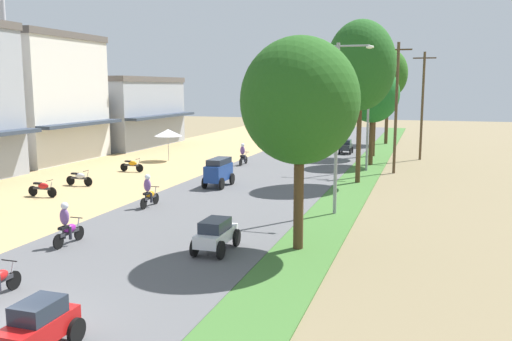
# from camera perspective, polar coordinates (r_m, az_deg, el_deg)

# --- Properties ---
(shophouse_mid) EXTENTS (8.30, 9.55, 10.10)m
(shophouse_mid) POSITION_cam_1_polar(r_m,az_deg,el_deg) (46.71, -22.10, 7.13)
(shophouse_mid) COLOR silver
(shophouse_mid) RESTS_ON ground
(shophouse_far) EXTENTS (9.96, 12.48, 6.90)m
(shophouse_far) POSITION_cam_1_polar(r_m,az_deg,el_deg) (56.41, -14.28, 6.08)
(shophouse_far) COLOR #999EA8
(shophouse_far) RESTS_ON ground
(parked_motorbike_fourth) EXTENTS (1.80, 0.54, 0.94)m
(parked_motorbike_fourth) POSITION_cam_1_polar(r_m,az_deg,el_deg) (31.29, -21.67, -1.71)
(parked_motorbike_fourth) COLOR black
(parked_motorbike_fourth) RESTS_ON dirt_shoulder
(parked_motorbike_fifth) EXTENTS (1.80, 0.54, 0.94)m
(parked_motorbike_fifth) POSITION_cam_1_polar(r_m,az_deg,el_deg) (34.02, -18.19, -0.71)
(parked_motorbike_fifth) COLOR black
(parked_motorbike_fifth) RESTS_ON dirt_shoulder
(parked_motorbike_sixth) EXTENTS (1.80, 0.54, 0.94)m
(parked_motorbike_sixth) POSITION_cam_1_polar(r_m,az_deg,el_deg) (38.60, -13.00, 0.60)
(parked_motorbike_sixth) COLOR black
(parked_motorbike_sixth) RESTS_ON dirt_shoulder
(vendor_umbrella) EXTENTS (2.20, 2.20, 2.52)m
(vendor_umbrella) POSITION_cam_1_polar(r_m,az_deg,el_deg) (43.68, -9.30, 3.97)
(vendor_umbrella) COLOR #99999E
(vendor_umbrella) RESTS_ON dirt_shoulder
(median_tree_nearest) EXTENTS (4.25, 4.25, 7.68)m
(median_tree_nearest) POSITION_cam_1_polar(r_m,az_deg,el_deg) (19.27, 4.66, 7.31)
(median_tree_nearest) COLOR #4C351E
(median_tree_nearest) RESTS_ON median_strip
(median_tree_second) EXTENTS (4.18, 4.18, 9.88)m
(median_tree_second) POSITION_cam_1_polar(r_m,az_deg,el_deg) (33.61, 11.05, 10.85)
(median_tree_second) COLOR #4C351E
(median_tree_second) RESTS_ON median_strip
(median_tree_third) EXTENTS (3.99, 3.99, 7.45)m
(median_tree_third) POSITION_cam_1_polar(r_m,az_deg,el_deg) (41.51, 12.25, 7.87)
(median_tree_third) COLOR #4C351E
(median_tree_third) RESTS_ON median_strip
(median_tree_fourth) EXTENTS (3.70, 3.70, 9.55)m
(median_tree_fourth) POSITION_cam_1_polar(r_m,az_deg,el_deg) (46.93, 12.55, 10.91)
(median_tree_fourth) COLOR #4C351E
(median_tree_fourth) RESTS_ON median_strip
(median_tree_fifth) EXTENTS (3.90, 3.90, 9.71)m
(median_tree_fifth) POSITION_cam_1_polar(r_m,az_deg,el_deg) (57.47, 13.84, 9.90)
(median_tree_fifth) COLOR #4C351E
(median_tree_fifth) RESTS_ON median_strip
(streetlamp_near) EXTENTS (3.16, 0.20, 7.85)m
(streetlamp_near) POSITION_cam_1_polar(r_m,az_deg,el_deg) (25.03, 8.54, 5.61)
(streetlamp_near) COLOR gray
(streetlamp_near) RESTS_ON median_strip
(streetlamp_mid) EXTENTS (3.16, 0.20, 8.34)m
(streetlamp_mid) POSITION_cam_1_polar(r_m,az_deg,el_deg) (38.55, 11.82, 7.02)
(streetlamp_mid) COLOR gray
(streetlamp_mid) RESTS_ON median_strip
(utility_pole_near) EXTENTS (1.80, 0.20, 8.91)m
(utility_pole_near) POSITION_cam_1_polar(r_m,az_deg,el_deg) (38.19, 14.63, 6.63)
(utility_pole_near) COLOR brown
(utility_pole_near) RESTS_ON ground
(utility_pole_far) EXTENTS (1.80, 0.20, 8.72)m
(utility_pole_far) POSITION_cam_1_polar(r_m,az_deg,el_deg) (45.99, 17.21, 6.73)
(utility_pole_far) COLOR brown
(utility_pole_far) RESTS_ON ground
(car_hatchback_red) EXTENTS (1.04, 2.00, 1.23)m
(car_hatchback_red) POSITION_cam_1_polar(r_m,az_deg,el_deg) (13.28, -22.05, -14.99)
(car_hatchback_red) COLOR red
(car_hatchback_red) RESTS_ON road_strip
(car_sedan_white) EXTENTS (1.10, 2.26, 1.19)m
(car_sedan_white) POSITION_cam_1_polar(r_m,az_deg,el_deg) (19.53, -4.27, -6.67)
(car_sedan_white) COLOR silver
(car_sedan_white) RESTS_ON road_strip
(car_van_blue) EXTENTS (1.19, 2.41, 1.67)m
(car_van_blue) POSITION_cam_1_polar(r_m,az_deg,el_deg) (31.98, -3.98, -0.02)
(car_van_blue) COLOR navy
(car_van_blue) RESTS_ON road_strip
(car_hatchback_charcoal) EXTENTS (1.04, 2.00, 1.23)m
(car_hatchback_charcoal) POSITION_cam_1_polar(r_m,az_deg,el_deg) (48.30, 9.53, 2.57)
(car_hatchback_charcoal) COLOR #282D33
(car_hatchback_charcoal) RESTS_ON road_strip
(motorbike_ahead_third) EXTENTS (0.54, 1.80, 1.66)m
(motorbike_ahead_third) POSITION_cam_1_polar(r_m,az_deg,el_deg) (21.41, -19.36, -5.45)
(motorbike_ahead_third) COLOR black
(motorbike_ahead_third) RESTS_ON road_strip
(motorbike_ahead_fourth) EXTENTS (0.54, 1.80, 1.66)m
(motorbike_ahead_fourth) POSITION_cam_1_polar(r_m,az_deg,el_deg) (27.02, -11.28, -2.20)
(motorbike_ahead_fourth) COLOR black
(motorbike_ahead_fourth) RESTS_ON road_strip
(motorbike_ahead_fifth) EXTENTS (0.54, 1.80, 1.66)m
(motorbike_ahead_fifth) POSITION_cam_1_polar(r_m,az_deg,el_deg) (40.72, -1.38, 1.68)
(motorbike_ahead_fifth) COLOR black
(motorbike_ahead_fifth) RESTS_ON road_strip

